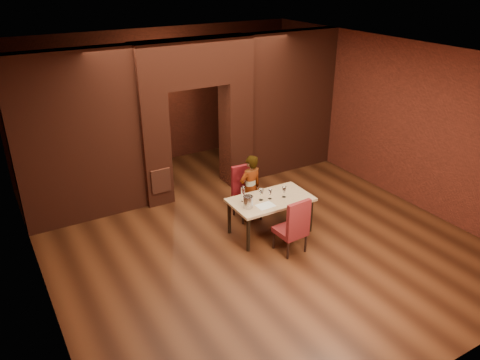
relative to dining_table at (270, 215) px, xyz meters
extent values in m
plane|color=#492412|center=(-0.35, 0.27, -0.34)|extent=(8.00, 8.00, 0.00)
cube|color=silver|center=(-0.35, 0.27, 2.86)|extent=(7.00, 8.00, 0.04)
cube|color=maroon|center=(-0.35, 4.27, 1.26)|extent=(7.00, 0.04, 3.20)
cube|color=maroon|center=(-0.35, -3.73, 1.26)|extent=(7.00, 0.04, 3.20)
cube|color=maroon|center=(-3.85, 0.27, 1.26)|extent=(0.04, 8.00, 3.20)
cube|color=maroon|center=(3.15, 0.27, 1.26)|extent=(0.04, 8.00, 3.20)
cube|color=maroon|center=(-1.30, 2.27, 0.81)|extent=(0.55, 0.55, 2.30)
cube|color=maroon|center=(0.60, 2.27, 0.81)|extent=(0.55, 0.55, 2.30)
cube|color=maroon|center=(-0.35, 2.27, 2.41)|extent=(2.45, 0.55, 0.90)
cube|color=maroon|center=(-2.72, 2.27, 1.26)|extent=(2.28, 0.35, 3.20)
cube|color=maroon|center=(2.01, 2.27, 1.26)|extent=(2.28, 0.35, 3.20)
cube|color=#A0482E|center=(-1.30, 1.98, 0.21)|extent=(0.40, 0.03, 0.50)
cube|color=black|center=(-0.75, 4.21, 0.71)|extent=(0.90, 0.08, 2.10)
cube|color=black|center=(-0.75, 4.17, 0.71)|extent=(1.02, 0.04, 2.22)
cube|color=tan|center=(0.00, 0.00, 0.00)|extent=(1.49, 0.85, 0.69)
cube|color=maroon|center=(-0.07, 0.68, 0.17)|extent=(0.49, 0.49, 1.03)
cube|color=maroon|center=(-0.04, -0.67, 0.16)|extent=(0.49, 0.49, 1.01)
imported|color=white|center=(-0.07, 0.58, 0.32)|extent=(0.52, 0.37, 1.33)
cube|color=silver|center=(-0.23, -0.18, 0.35)|extent=(0.32, 0.24, 0.00)
cylinder|color=#ACACB2|center=(-0.52, -0.07, 0.45)|extent=(0.17, 0.17, 0.21)
cylinder|color=white|center=(-0.48, 0.16, 0.49)|extent=(0.07, 0.07, 0.30)
imported|color=#2E6623|center=(0.69, 0.69, -0.11)|extent=(0.55, 0.53, 0.47)
camera|label=1|loc=(-4.25, -6.10, 4.17)|focal=35.00mm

